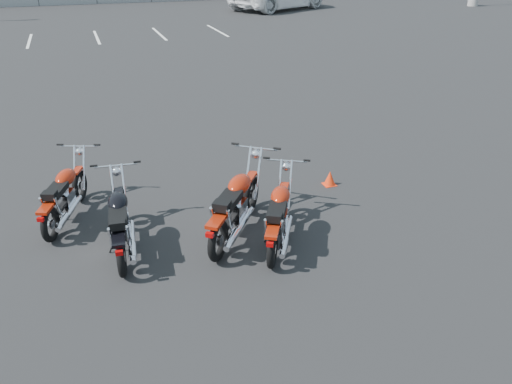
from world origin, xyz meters
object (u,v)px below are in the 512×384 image
object	(u,v)px
motorcycle_front_red	(65,195)
motorcycle_third_red	(279,215)
motorcycle_second_black	(120,222)
motorcycle_rear_red	(236,205)

from	to	relation	value
motorcycle_front_red	motorcycle_third_red	size ratio (longest dim) A/B	1.02
motorcycle_second_black	motorcycle_third_red	bearing A→B (deg)	-14.49
motorcycle_front_red	motorcycle_second_black	size ratio (longest dim) A/B	0.96
motorcycle_front_red	motorcycle_rear_red	bearing A→B (deg)	-28.99
motorcycle_front_red	motorcycle_third_red	bearing A→B (deg)	-30.79
motorcycle_third_red	motorcycle_front_red	bearing A→B (deg)	149.21
motorcycle_second_black	motorcycle_third_red	world-z (taller)	motorcycle_second_black
motorcycle_rear_red	motorcycle_second_black	bearing A→B (deg)	174.73
motorcycle_second_black	motorcycle_rear_red	world-z (taller)	motorcycle_rear_red
motorcycle_second_black	motorcycle_third_red	xyz separation A→B (m)	(2.25, -0.58, -0.01)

